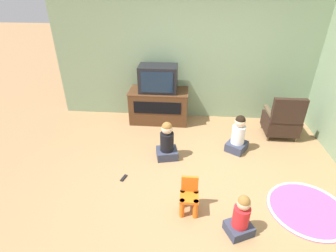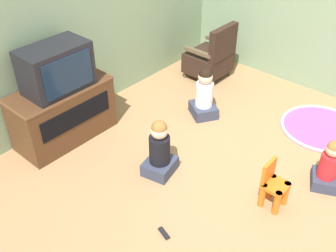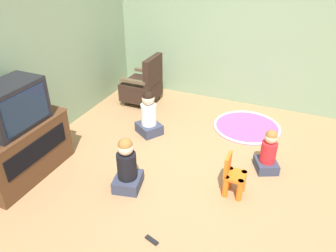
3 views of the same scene
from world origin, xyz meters
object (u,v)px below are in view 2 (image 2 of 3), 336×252
(child_watching_center, at_px, (160,151))
(remote_control, at_px, (164,233))
(child_watching_left, at_px, (204,96))
(child_watching_right, at_px, (328,167))
(yellow_kid_chair, at_px, (273,187))
(tv_cabinet, at_px, (63,112))
(television, at_px, (56,68))
(black_armchair, at_px, (211,58))

(child_watching_center, bearing_deg, remote_control, -147.84)
(child_watching_left, distance_m, child_watching_right, 1.78)
(yellow_kid_chair, relative_size, child_watching_right, 0.87)
(child_watching_left, xyz_separation_m, child_watching_center, (-1.21, -0.32, -0.00))
(tv_cabinet, height_order, television, television)
(child_watching_center, relative_size, child_watching_right, 1.17)
(black_armchair, height_order, remote_control, black_armchair)
(child_watching_center, bearing_deg, television, 90.05)
(tv_cabinet, xyz_separation_m, child_watching_left, (1.50, -0.98, -0.06))
(tv_cabinet, xyz_separation_m, remote_control, (-0.33, -1.91, -0.35))
(tv_cabinet, distance_m, child_watching_left, 1.79)
(television, height_order, child_watching_center, television)
(black_armchair, height_order, yellow_kid_chair, black_armchair)
(tv_cabinet, xyz_separation_m, black_armchair, (2.39, -0.43, -0.03))
(child_watching_right, distance_m, remote_control, 1.83)
(child_watching_right, bearing_deg, television, 90.04)
(television, bearing_deg, black_armchair, -9.61)
(yellow_kid_chair, bearing_deg, black_armchair, 49.91)
(tv_cabinet, height_order, child_watching_center, tv_cabinet)
(television, height_order, child_watching_right, television)
(tv_cabinet, height_order, remote_control, tv_cabinet)
(yellow_kid_chair, bearing_deg, tv_cabinet, 105.51)
(child_watching_right, relative_size, remote_control, 3.72)
(tv_cabinet, distance_m, child_watching_right, 3.03)
(tv_cabinet, relative_size, child_watching_left, 1.75)
(tv_cabinet, xyz_separation_m, television, (0.00, -0.03, 0.60))
(child_watching_right, bearing_deg, child_watching_left, 57.78)
(tv_cabinet, height_order, child_watching_left, tv_cabinet)
(television, height_order, yellow_kid_chair, television)
(tv_cabinet, relative_size, yellow_kid_chair, 2.37)
(television, bearing_deg, remote_control, -100.02)
(television, bearing_deg, child_watching_left, -32.39)
(yellow_kid_chair, distance_m, child_watching_right, 0.67)
(child_watching_left, bearing_deg, remote_control, 149.41)
(tv_cabinet, relative_size, child_watching_center, 1.78)
(child_watching_center, bearing_deg, child_watching_right, -68.10)
(yellow_kid_chair, bearing_deg, child_watching_left, 60.99)
(child_watching_center, bearing_deg, tv_cabinet, 89.77)
(yellow_kid_chair, xyz_separation_m, remote_control, (-1.00, 0.55, -0.21))
(child_watching_center, distance_m, remote_control, 0.91)
(black_armchair, bearing_deg, child_watching_center, 22.38)
(tv_cabinet, bearing_deg, child_watching_left, -33.21)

